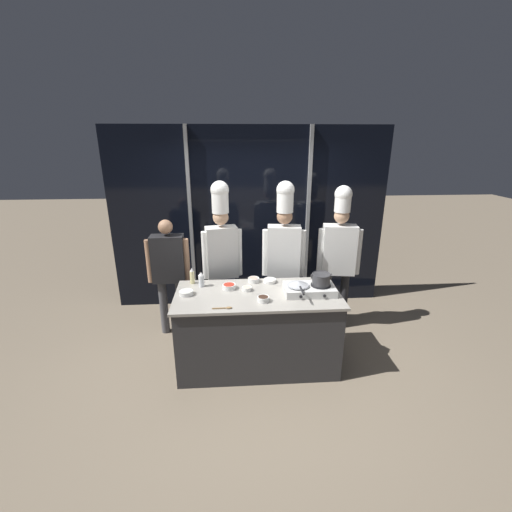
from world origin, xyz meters
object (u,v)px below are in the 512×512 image
at_px(stock_pot, 321,279).
at_px(prep_bowl_onion, 270,280).
at_px(frying_pan, 298,283).
at_px(prep_bowl_chicken, 247,288).
at_px(person_guest, 169,267).
at_px(chef_head, 222,247).
at_px(prep_bowl_shrimp, 254,280).
at_px(portable_stove, 309,289).
at_px(squeeze_bottle_clear, 201,280).
at_px(chef_sous, 284,248).
at_px(chef_line, 339,249).
at_px(squeeze_bottle_oil, 192,276).
at_px(prep_bowl_soy_glaze, 263,299).
at_px(serving_spoon_slotted, 226,308).
at_px(prep_bowl_chili_flakes, 229,286).
at_px(prep_bowl_bean_sprouts, 186,292).

bearing_deg(stock_pot, prep_bowl_onion, 148.23).
xyz_separation_m(frying_pan, prep_bowl_chicken, (-0.56, 0.12, -0.09)).
xyz_separation_m(person_guest, chef_head, (0.69, -0.05, 0.27)).
height_order(frying_pan, prep_bowl_shrimp, frying_pan).
distance_m(portable_stove, prep_bowl_onion, 0.52).
relative_size(stock_pot, squeeze_bottle_clear, 1.28).
bearing_deg(prep_bowl_chicken, chef_sous, 51.50).
height_order(frying_pan, person_guest, person_guest).
distance_m(frying_pan, chef_line, 1.05).
height_order(squeeze_bottle_clear, prep_bowl_shrimp, squeeze_bottle_clear).
height_order(frying_pan, chef_line, chef_line).
xyz_separation_m(squeeze_bottle_oil, prep_bowl_soy_glaze, (0.79, -0.53, -0.06)).
bearing_deg(serving_spoon_slotted, squeeze_bottle_clear, 117.01).
bearing_deg(chef_sous, prep_bowl_onion, 69.13).
bearing_deg(chef_head, chef_line, 169.89).
bearing_deg(prep_bowl_chili_flakes, person_guest, 141.06).
height_order(prep_bowl_chili_flakes, person_guest, person_guest).
height_order(squeeze_bottle_oil, chef_sous, chef_sous).
bearing_deg(person_guest, chef_line, 178.25).
height_order(prep_bowl_chili_flakes, chef_line, chef_line).
relative_size(prep_bowl_chicken, serving_spoon_slotted, 0.56).
distance_m(stock_pot, prep_bowl_shrimp, 0.81).
height_order(serving_spoon_slotted, person_guest, person_guest).
height_order(squeeze_bottle_clear, prep_bowl_chili_flakes, squeeze_bottle_clear).
xyz_separation_m(squeeze_bottle_clear, prep_bowl_chili_flakes, (0.32, -0.09, -0.05)).
height_order(portable_stove, person_guest, person_guest).
distance_m(prep_bowl_chili_flakes, serving_spoon_slotted, 0.47).
relative_size(serving_spoon_slotted, person_guest, 0.13).
bearing_deg(serving_spoon_slotted, prep_bowl_bean_sprouts, 141.24).
distance_m(prep_bowl_chicken, prep_bowl_bean_sprouts, 0.67).
bearing_deg(chef_line, squeeze_bottle_clear, 24.82).
bearing_deg(prep_bowl_onion, person_guest, 159.46).
relative_size(portable_stove, person_guest, 0.35).
xyz_separation_m(stock_pot, chef_line, (0.43, 0.78, 0.09)).
bearing_deg(squeeze_bottle_clear, chef_head, 65.01).
bearing_deg(chef_sous, person_guest, 5.02).
height_order(prep_bowl_chili_flakes, chef_sous, chef_sous).
bearing_deg(prep_bowl_onion, stock_pot, -31.77).
height_order(squeeze_bottle_clear, prep_bowl_onion, squeeze_bottle_clear).
bearing_deg(person_guest, prep_bowl_shrimp, 155.75).
xyz_separation_m(prep_bowl_bean_sprouts, prep_bowl_shrimp, (0.75, 0.30, 0.00)).
distance_m(serving_spoon_slotted, chef_sous, 1.31).
bearing_deg(squeeze_bottle_oil, chef_line, 12.81).
xyz_separation_m(frying_pan, chef_line, (0.68, 0.79, 0.13)).
relative_size(prep_bowl_onion, chef_line, 0.08).
bearing_deg(squeeze_bottle_oil, prep_bowl_onion, -1.95).
xyz_separation_m(stock_pot, chef_sous, (-0.30, 0.75, 0.12)).
bearing_deg(frying_pan, prep_bowl_soy_glaze, -157.21).
distance_m(prep_bowl_chicken, serving_spoon_slotted, 0.47).
distance_m(prep_bowl_bean_sprouts, chef_head, 0.84).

